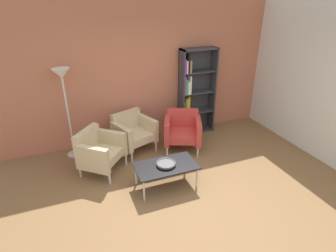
% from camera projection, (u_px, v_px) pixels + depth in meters
% --- Properties ---
extents(ground_plane, '(8.32, 8.32, 0.00)m').
position_uv_depth(ground_plane, '(194.00, 202.00, 4.21)').
color(ground_plane, brown).
extents(brick_back_panel, '(6.40, 0.12, 2.90)m').
position_uv_depth(brick_back_panel, '(144.00, 72.00, 5.65)').
color(brick_back_panel, '#B2664C').
rests_on(brick_back_panel, ground_plane).
extents(plaster_right_partition, '(0.12, 5.20, 2.90)m').
position_uv_depth(plaster_right_partition, '(322.00, 81.00, 5.03)').
color(plaster_right_partition, silver).
rests_on(plaster_right_partition, ground_plane).
extents(bookshelf_tall, '(0.80, 0.30, 1.90)m').
position_uv_depth(bookshelf_tall, '(193.00, 93.00, 6.04)').
color(bookshelf_tall, '#333338').
rests_on(bookshelf_tall, ground_plane).
extents(coffee_table_low, '(1.00, 0.56, 0.40)m').
position_uv_depth(coffee_table_low, '(166.00, 167.00, 4.43)').
color(coffee_table_low, black).
rests_on(coffee_table_low, ground_plane).
extents(decorative_bowl, '(0.32, 0.32, 0.05)m').
position_uv_depth(decorative_bowl, '(166.00, 163.00, 4.40)').
color(decorative_bowl, '#4C4C51').
rests_on(decorative_bowl, coffee_table_low).
extents(armchair_near_window, '(0.91, 0.88, 0.78)m').
position_uv_depth(armchair_near_window, '(183.00, 130.00, 5.55)').
color(armchair_near_window, '#B73833').
rests_on(armchair_near_window, ground_plane).
extents(armchair_spare_guest, '(0.89, 0.86, 0.78)m').
position_uv_depth(armchair_spare_guest, '(133.00, 132.00, 5.48)').
color(armchair_spare_guest, '#C6B289').
rests_on(armchair_spare_guest, ground_plane).
extents(armchair_by_bookshelf, '(0.94, 0.95, 0.78)m').
position_uv_depth(armchair_by_bookshelf, '(99.00, 150.00, 4.81)').
color(armchair_by_bookshelf, '#C6B289').
rests_on(armchair_by_bookshelf, ground_plane).
extents(floor_lamp_torchiere, '(0.32, 0.32, 1.74)m').
position_uv_depth(floor_lamp_torchiere, '(63.00, 85.00, 4.86)').
color(floor_lamp_torchiere, silver).
rests_on(floor_lamp_torchiere, ground_plane).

